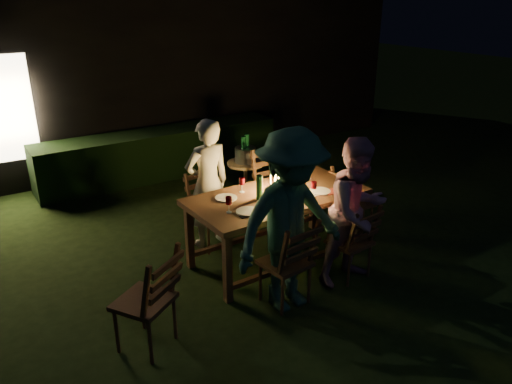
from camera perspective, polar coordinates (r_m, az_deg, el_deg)
garden_envelope at (r=10.91m, az=-13.75°, el=13.92°), size 40.00×40.00×3.20m
dining_table at (r=5.73m, az=2.43°, el=-1.02°), size 2.07×1.07×0.85m
chair_near_left at (r=5.16m, az=3.47°, el=-9.65°), size 0.49×0.52×1.00m
chair_near_right at (r=5.70m, az=10.70°, el=-7.00°), size 0.45×0.48×0.93m
chair_far_left at (r=6.29m, az=-5.16°, el=-3.59°), size 0.50×0.53×0.98m
chair_far_right at (r=6.78m, az=2.22°, el=-1.27°), size 0.51×0.55×1.08m
chair_end at (r=6.67m, az=10.87°, el=-2.41°), size 0.47×0.44×0.96m
chair_spare at (r=4.67m, az=-12.31°, el=-13.77°), size 0.66×0.67×1.04m
person_house_side at (r=6.13m, az=-5.54°, el=0.95°), size 0.60×0.41×1.63m
person_opp_right at (r=5.43m, az=11.46°, el=-2.23°), size 0.81×0.64×1.64m
person_opp_left at (r=4.82m, az=3.98°, el=-3.48°), size 1.23×0.73×1.87m
lantern at (r=5.71m, az=2.57°, el=1.48°), size 0.16×0.16×0.35m
plate_far_left at (r=5.58m, az=-3.44°, el=-0.68°), size 0.25×0.25×0.01m
plate_near_left at (r=5.24m, az=-0.95°, el=-2.21°), size 0.25×0.25×0.01m
plate_far_right at (r=6.12m, az=4.60°, el=1.37°), size 0.25×0.25×0.01m
plate_near_right at (r=5.81m, az=7.31°, el=0.09°), size 0.25×0.25×0.01m
wineglass_a at (r=5.72m, az=-1.63°, el=0.80°), size 0.06×0.06×0.18m
wineglass_b at (r=5.20m, az=-3.13°, el=-1.46°), size 0.06×0.06×0.18m
wineglass_c at (r=5.64m, az=6.60°, el=0.34°), size 0.06×0.06×0.18m
wineglass_d at (r=6.16m, az=6.09°, el=2.27°), size 0.06×0.06×0.18m
wineglass_e at (r=5.39m, az=3.51°, el=-0.61°), size 0.06×0.06×0.18m
bottle_table at (r=5.51m, az=0.38°, el=0.54°), size 0.07×0.07×0.28m
napkin_left at (r=5.38m, az=3.19°, el=-1.60°), size 0.18×0.14×0.01m
napkin_right at (r=5.81m, az=8.57°, el=0.04°), size 0.18×0.14×0.01m
phone at (r=5.15m, az=-1.11°, el=-2.73°), size 0.14×0.07×0.01m
side_table at (r=7.24m, az=-1.22°, el=2.81°), size 0.53×0.53×0.71m
ice_bucket at (r=7.17m, az=-1.24°, el=4.27°), size 0.30×0.30×0.22m
bottle_bucket_a at (r=7.10m, az=-1.41°, el=4.51°), size 0.07×0.07×0.32m
bottle_bucket_b at (r=7.22m, az=-1.07°, el=4.80°), size 0.07×0.07×0.32m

